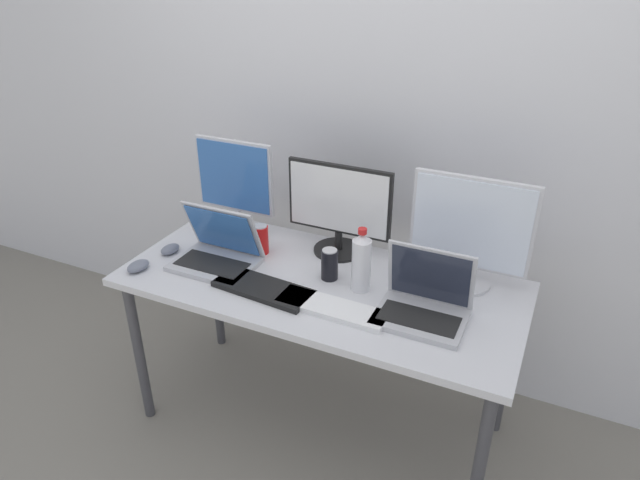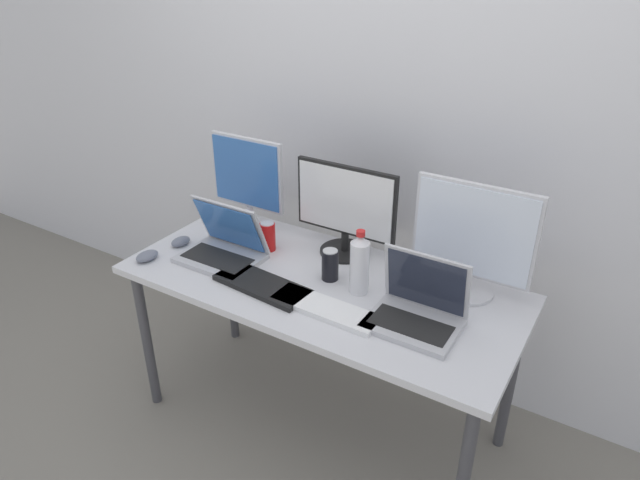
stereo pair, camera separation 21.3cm
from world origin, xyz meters
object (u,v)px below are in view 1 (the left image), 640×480
work_desk (320,295)px  laptop_silver (218,251)px  keyboard_aux (332,308)px  mouse_by_keyboard (170,249)px  monitor_center (339,207)px  monitor_left (235,185)px  monitor_right (470,231)px  keyboard_main (263,288)px  mouse_by_laptop (138,266)px  soda_can_near_keyboard (261,239)px  soda_can_by_laptop (330,264)px  water_bottle (361,262)px  laptop_secondary (424,302)px

work_desk → laptop_silver: (-0.43, -0.05, 0.13)m
keyboard_aux → mouse_by_keyboard: mouse_by_keyboard is taller
monitor_center → monitor_left: bearing=-177.3°
monitor_center → mouse_by_keyboard: 0.73m
monitor_center → mouse_by_keyboard: bearing=-153.7°
monitor_right → keyboard_main: bearing=-151.1°
keyboard_aux → mouse_by_laptop: (-0.82, -0.07, 0.01)m
work_desk → mouse_by_laptop: (-0.69, -0.23, 0.09)m
monitor_left → keyboard_main: bearing=-47.4°
laptop_silver → work_desk: bearing=6.9°
keyboard_main → mouse_by_keyboard: mouse_by_keyboard is taller
laptop_silver → soda_can_near_keyboard: bearing=54.0°
monitor_right → soda_can_by_laptop: bearing=-159.2°
soda_can_near_keyboard → mouse_by_laptop: bearing=-137.9°
work_desk → water_bottle: water_bottle is taller
monitor_right → monitor_left: bearing=179.6°
work_desk → keyboard_main: bearing=-136.9°
monitor_center → soda_can_near_keyboard: size_ratio=3.55×
laptop_secondary → mouse_by_keyboard: bearing=-179.3°
monitor_left → mouse_by_laptop: (-0.18, -0.46, -0.21)m
work_desk → monitor_left: size_ratio=3.62×
work_desk → monitor_center: (-0.03, 0.25, 0.27)m
water_bottle → keyboard_aux: bearing=-102.8°
work_desk → mouse_by_keyboard: bearing=-174.2°
monitor_center → keyboard_aux: (0.15, -0.41, -0.20)m
laptop_silver → soda_can_near_keyboard: size_ratio=2.60×
laptop_silver → laptop_secondary: bearing=-0.1°
keyboard_main → soda_can_near_keyboard: 0.31m
keyboard_main → mouse_by_keyboard: 0.51m
laptop_silver → laptop_secondary: (0.86, -0.00, 0.00)m
soda_can_near_keyboard → laptop_silver: bearing=-126.0°
monitor_center → soda_can_by_laptop: 0.26m
monitor_center → soda_can_near_keyboard: bearing=-153.4°
monitor_center → monitor_right: monitor_right is taller
monitor_left → mouse_by_keyboard: 0.39m
mouse_by_laptop → work_desk: bearing=26.2°
monitor_left → mouse_by_laptop: 0.54m
laptop_secondary → mouse_by_laptop: 1.14m
laptop_silver → monitor_center: bearing=36.6°
monitor_center → laptop_silver: monitor_center is taller
work_desk → monitor_right: 0.63m
laptop_secondary → mouse_by_keyboard: size_ratio=3.45×
work_desk → keyboard_aux: size_ratio=3.81×
mouse_by_laptop → soda_can_near_keyboard: soda_can_near_keyboard is taller
monitor_right → soda_can_near_keyboard: bearing=-172.0°
keyboard_aux → soda_can_near_keyboard: (-0.45, 0.26, 0.05)m
monitor_left → soda_can_near_keyboard: size_ratio=3.42×
work_desk → monitor_center: size_ratio=3.48×
work_desk → keyboard_main: keyboard_main is taller
mouse_by_keyboard → water_bottle: bearing=15.0°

